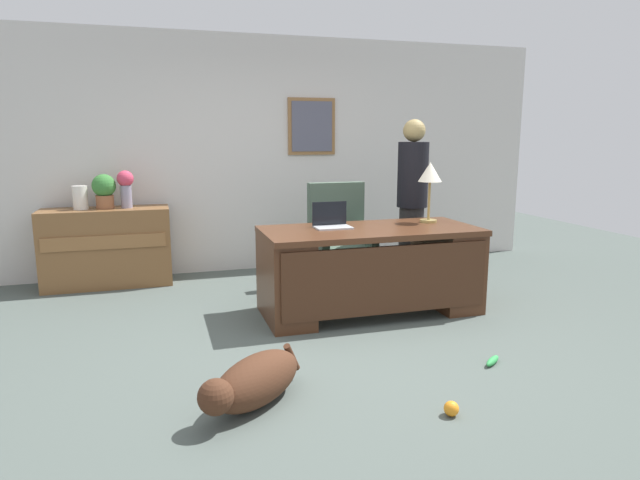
{
  "coord_description": "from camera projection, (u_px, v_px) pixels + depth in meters",
  "views": [
    {
      "loc": [
        -1.23,
        -3.84,
        1.58
      ],
      "look_at": [
        0.02,
        0.3,
        0.75
      ],
      "focal_mm": 30.75,
      "sensor_mm": 36.0,
      "label": 1
    }
  ],
  "objects": [
    {
      "name": "ground_plane",
      "position": [
        329.0,
        342.0,
        4.25
      ],
      "size": [
        12.0,
        12.0,
        0.0
      ],
      "primitive_type": "plane",
      "color": "#4C5651"
    },
    {
      "name": "credenza",
      "position": [
        107.0,
        247.0,
        5.79
      ],
      "size": [
        1.29,
        0.5,
        0.82
      ],
      "color": "brown",
      "rests_on": "ground_plane"
    },
    {
      "name": "desk_lamp",
      "position": [
        430.0,
        176.0,
        5.1
      ],
      "size": [
        0.22,
        0.22,
        0.56
      ],
      "color": "#9E8447",
      "rests_on": "desk"
    },
    {
      "name": "desk",
      "position": [
        371.0,
        267.0,
        4.89
      ],
      "size": [
        1.92,
        0.86,
        0.77
      ],
      "color": "#4C2B19",
      "rests_on": "ground_plane"
    },
    {
      "name": "laptop",
      "position": [
        331.0,
        221.0,
        4.87
      ],
      "size": [
        0.32,
        0.22,
        0.22
      ],
      "color": "#B2B5BA",
      "rests_on": "desk"
    },
    {
      "name": "armchair",
      "position": [
        341.0,
        241.0,
        5.71
      ],
      "size": [
        0.6,
        0.59,
        1.09
      ],
      "color": "#475B4C",
      "rests_on": "ground_plane"
    },
    {
      "name": "dog_toy_bone",
      "position": [
        492.0,
        361.0,
        3.83
      ],
      "size": [
        0.19,
        0.16,
        0.05
      ],
      "primitive_type": "ellipsoid",
      "rotation": [
        0.0,
        0.0,
        3.77
      ],
      "color": "green",
      "rests_on": "ground_plane"
    },
    {
      "name": "dog_toy_ball",
      "position": [
        451.0,
        409.0,
        3.12
      ],
      "size": [
        0.09,
        0.09,
        0.09
      ],
      "primitive_type": "sphere",
      "color": "orange",
      "rests_on": "ground_plane"
    },
    {
      "name": "back_wall",
      "position": [
        262.0,
        155.0,
        6.44
      ],
      "size": [
        7.0,
        0.16,
        2.7
      ],
      "color": "silver",
      "rests_on": "ground_plane"
    },
    {
      "name": "dog_lying",
      "position": [
        253.0,
        382.0,
        3.21
      ],
      "size": [
        0.73,
        0.68,
        0.3
      ],
      "color": "#472819",
      "rests_on": "ground_plane"
    },
    {
      "name": "vase_with_flowers",
      "position": [
        126.0,
        186.0,
        5.74
      ],
      "size": [
        0.17,
        0.17,
        0.39
      ],
      "color": "gray",
      "rests_on": "credenza"
    },
    {
      "name": "person_standing",
      "position": [
        412.0,
        200.0,
        5.77
      ],
      "size": [
        0.32,
        0.32,
        1.74
      ],
      "color": "#262323",
      "rests_on": "ground_plane"
    },
    {
      "name": "potted_plant",
      "position": [
        104.0,
        190.0,
        5.68
      ],
      "size": [
        0.24,
        0.24,
        0.36
      ],
      "color": "brown",
      "rests_on": "credenza"
    },
    {
      "name": "vase_empty",
      "position": [
        80.0,
        198.0,
        5.63
      ],
      "size": [
        0.15,
        0.15,
        0.24
      ],
      "primitive_type": "cylinder",
      "color": "silver",
      "rests_on": "credenza"
    }
  ]
}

